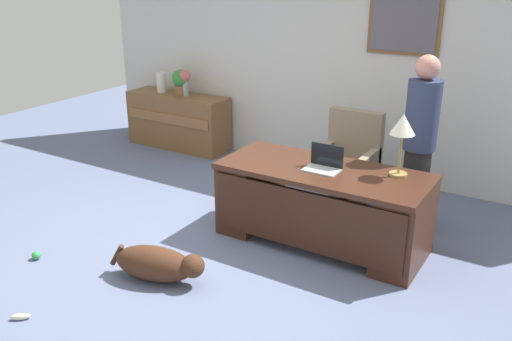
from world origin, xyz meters
name	(u,v)px	position (x,y,z in m)	size (l,w,h in m)	color
ground_plane	(214,249)	(0.00, 0.00, 0.00)	(12.00, 12.00, 0.00)	slate
back_wall	(335,64)	(0.01, 2.60, 1.35)	(7.00, 0.16, 2.70)	silver
desk	(321,204)	(0.79, 0.63, 0.41)	(1.95, 0.84, 0.75)	#422316
credenza	(178,121)	(-2.23, 2.25, 0.39)	(1.53, 0.50, 0.77)	brown
armchair	(348,165)	(0.67, 1.58, 0.47)	(0.60, 0.59, 1.05)	gray
person_standing	(419,142)	(1.43, 1.44, 0.91)	(0.32, 0.32, 1.74)	#262323
dog_lying	(158,264)	(-0.09, -0.68, 0.15)	(0.87, 0.46, 0.30)	#472819
laptop	(324,164)	(0.79, 0.66, 0.80)	(0.32, 0.22, 0.22)	#B2B5BA
desk_lamp	(403,128)	(1.42, 0.86, 1.19)	(0.22, 0.22, 0.56)	#9E8447
vase_with_flowers	(185,79)	(-2.08, 2.25, 1.01)	(0.17, 0.17, 0.37)	#93A6AC
vase_empty	(161,82)	(-2.52, 2.25, 0.92)	(0.13, 0.13, 0.29)	silver
potted_plant	(181,81)	(-2.16, 2.25, 0.97)	(0.24, 0.24, 0.36)	brown
dog_toy_ball	(36,255)	(-1.26, -1.00, 0.04)	(0.08, 0.08, 0.08)	green
dog_toy_bone	(20,317)	(-0.61, -1.66, 0.03)	(0.15, 0.05, 0.05)	beige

